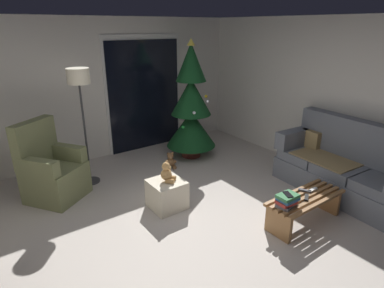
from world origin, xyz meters
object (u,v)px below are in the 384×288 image
at_px(couch, 344,168).
at_px(remote_graphite, 305,191).
at_px(christmas_tree, 191,108).
at_px(coffee_table, 305,205).
at_px(floor_lamp, 80,88).
at_px(teddy_bear_honey, 167,173).
at_px(remote_black, 306,197).
at_px(book_stack, 287,200).
at_px(remote_white, 313,190).
at_px(teddy_bear_chestnut_by_tree, 171,161).
at_px(ottoman, 167,194).
at_px(cell_phone, 288,194).
at_px(armchair, 52,172).

relative_size(couch, remote_graphite, 12.74).
relative_size(couch, christmas_tree, 0.93).
bearing_deg(couch, coffee_table, -172.48).
distance_m(christmas_tree, floor_lamp, 2.01).
relative_size(remote_graphite, teddy_bear_honey, 0.55).
bearing_deg(floor_lamp, coffee_table, -56.20).
distance_m(remote_black, teddy_bear_honey, 1.78).
distance_m(remote_graphite, book_stack, 0.48).
bearing_deg(remote_white, floor_lamp, -143.91).
xyz_separation_m(remote_black, book_stack, (-0.34, 0.03, 0.06)).
bearing_deg(book_stack, teddy_bear_chestnut_by_tree, 92.30).
bearing_deg(couch, teddy_bear_chestnut_by_tree, 125.19).
xyz_separation_m(coffee_table, remote_white, (0.19, 0.04, 0.13)).
bearing_deg(remote_graphite, ottoman, 109.89).
xyz_separation_m(remote_black, cell_phone, (-0.34, 0.03, 0.14)).
height_order(cell_phone, teddy_bear_honey, teddy_bear_honey).
distance_m(christmas_tree, teddy_bear_chestnut_by_tree, 1.05).
relative_size(coffee_table, armchair, 0.97).
relative_size(coffee_table, remote_white, 7.05).
bearing_deg(floor_lamp, christmas_tree, -1.79).
height_order(remote_graphite, armchair, armchair).
distance_m(floor_lamp, teddy_bear_chestnut_by_tree, 1.94).
height_order(christmas_tree, teddy_bear_honey, christmas_tree).
height_order(teddy_bear_honey, teddy_bear_chestnut_by_tree, teddy_bear_honey).
xyz_separation_m(armchair, teddy_bear_honey, (1.18, -1.20, 0.11)).
bearing_deg(floor_lamp, teddy_bear_honey, -66.41).
bearing_deg(remote_white, couch, 95.76).
bearing_deg(coffee_table, floor_lamp, 123.80).
bearing_deg(remote_black, remote_graphite, 100.04).
bearing_deg(book_stack, coffee_table, 0.06).
bearing_deg(christmas_tree, floor_lamp, 178.21).
height_order(ottoman, teddy_bear_honey, teddy_bear_honey).
height_order(remote_white, armchair, armchair).
relative_size(remote_white, remote_graphite, 1.00).
height_order(coffee_table, teddy_bear_honey, teddy_bear_honey).
bearing_deg(floor_lamp, remote_white, -53.04).
height_order(remote_black, ottoman, same).
bearing_deg(teddy_bear_chestnut_by_tree, armchair, 176.19).
bearing_deg(remote_black, christmas_tree, 143.66).
xyz_separation_m(remote_black, remote_graphite, (0.13, 0.12, 0.00)).
bearing_deg(ottoman, remote_graphite, -43.49).
bearing_deg(teddy_bear_honey, armchair, 134.45).
xyz_separation_m(armchair, teddy_bear_chestnut_by_tree, (1.90, -0.13, -0.28)).
height_order(armchair, ottoman, armchair).
bearing_deg(couch, cell_phone, -174.28).
bearing_deg(remote_graphite, armchair, 108.90).
bearing_deg(floor_lamp, ottoman, -66.54).
bearing_deg(armchair, teddy_bear_chestnut_by_tree, -3.81).
distance_m(armchair, teddy_bear_honey, 1.69).
xyz_separation_m(remote_white, teddy_bear_honey, (-1.39, 1.27, 0.13)).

